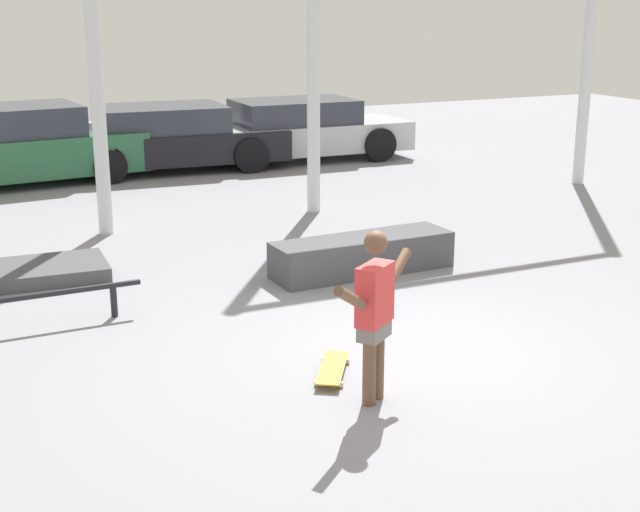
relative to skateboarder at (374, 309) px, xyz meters
The scene contains 7 objects.
ground_plane 1.35m from the skateboarder, 43.68° to the left, with size 36.00×36.00×0.00m, color gray.
skateboarder is the anchor object (origin of this frame).
skateboard 0.97m from the skateboarder, 96.98° to the left, with size 0.58×0.75×0.08m.
grind_box 3.65m from the skateboarder, 63.84° to the left, with size 2.25×0.64×0.44m, color #47474C.
parked_car_green 10.78m from the skateboarder, 97.49° to the left, with size 4.24×2.26×1.39m.
parked_car_black 10.94m from the skateboarder, 83.07° to the left, with size 4.46×2.23×1.24m.
parked_car_silver 11.53m from the skateboarder, 69.25° to the left, with size 4.38×1.95×1.24m.
Camera 1 is at (-4.02, -6.68, 3.20)m, focal length 50.00 mm.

